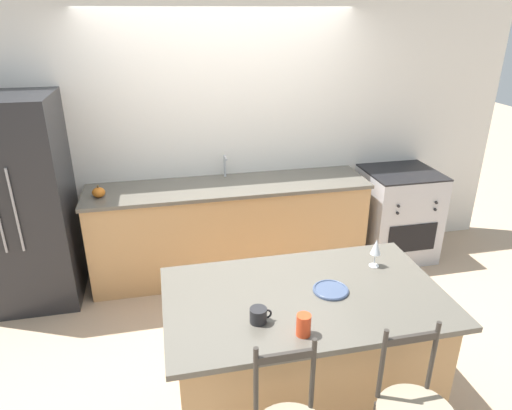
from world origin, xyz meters
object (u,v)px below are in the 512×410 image
oven_range (397,213)px  tumbler_cup (304,325)px  pumpkin_decoration (99,192)px  dinner_plate (331,290)px  wine_glass (376,248)px  coffee_mug (259,315)px  refrigerator (21,204)px

oven_range → tumbler_cup: bearing=-129.0°
pumpkin_decoration → dinner_plate: bearing=-49.9°
dinner_plate → wine_glass: 0.46m
coffee_mug → dinner_plate: bearing=21.6°
wine_glass → coffee_mug: size_ratio=1.58×
dinner_plate → oven_range: bearing=51.1°
dinner_plate → pumpkin_decoration: 2.33m
dinner_plate → tumbler_cup: (-0.29, -0.35, 0.05)m
refrigerator → wine_glass: bearing=-31.8°
oven_range → dinner_plate: (-1.47, -1.82, 0.44)m
wine_glass → coffee_mug: 0.97m
refrigerator → coffee_mug: size_ratio=14.97×
coffee_mug → refrigerator: bearing=129.9°
refrigerator → oven_range: bearing=0.4°
wine_glass → tumbler_cup: size_ratio=1.61×
wine_glass → tumbler_cup: (-0.67, -0.57, -0.08)m
refrigerator → tumbler_cup: bearing=-48.9°
wine_glass → coffee_mug: (-0.88, -0.41, -0.10)m
wine_glass → pumpkin_decoration: 2.45m
wine_glass → tumbler_cup: wine_glass is taller
refrigerator → oven_range: (3.62, 0.03, -0.45)m
oven_range → tumbler_cup: size_ratio=7.78×
oven_range → pumpkin_decoration: 3.01m
refrigerator → tumbler_cup: size_ratio=15.21×
refrigerator → pumpkin_decoration: refrigerator is taller
tumbler_cup → dinner_plate: bearing=50.6°
oven_range → tumbler_cup: 2.83m
tumbler_cup → coffee_mug: bearing=143.1°
coffee_mug → wine_glass: bearing=25.1°
wine_glass → tumbler_cup: bearing=-140.0°
tumbler_cup → pumpkin_decoration: bearing=119.7°
pumpkin_decoration → wine_glass: bearing=-39.6°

